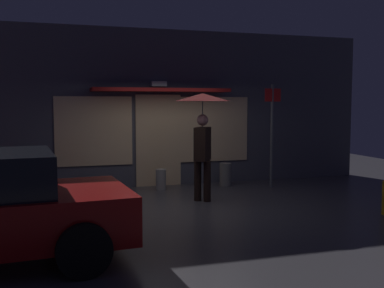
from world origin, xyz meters
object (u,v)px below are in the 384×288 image
object	(u,v)px
street_sign_post	(272,130)
sidewalk_bollard	(161,180)
person_with_umbrella	(203,119)
sidewalk_bollard_2	(226,175)

from	to	relation	value
street_sign_post	sidewalk_bollard	size ratio (longest dim) A/B	5.10
person_with_umbrella	street_sign_post	bearing A→B (deg)	-30.83
street_sign_post	sidewalk_bollard_2	bearing A→B (deg)	149.55
street_sign_post	sidewalk_bollard_2	xyz separation A→B (m)	(-0.94, 0.55, -1.10)
sidewalk_bollard	sidewalk_bollard_2	bearing A→B (deg)	1.28
street_sign_post	sidewalk_bollard_2	world-z (taller)	street_sign_post
person_with_umbrella	sidewalk_bollard	bearing A→B (deg)	54.04
person_with_umbrella	sidewalk_bollard_2	xyz separation A→B (m)	(1.09, 1.49, -1.40)
person_with_umbrella	sidewalk_bollard	world-z (taller)	person_with_umbrella
sidewalk_bollard_2	sidewalk_bollard	bearing A→B (deg)	-178.72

